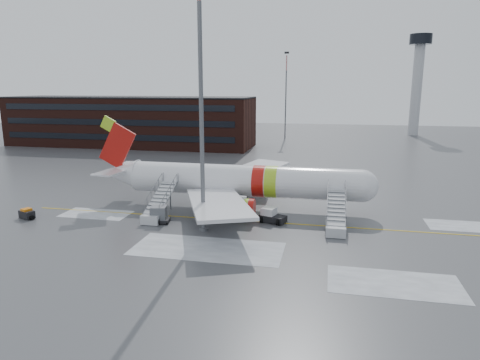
% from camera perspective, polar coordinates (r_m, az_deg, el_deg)
% --- Properties ---
extents(ground, '(260.00, 260.00, 0.00)m').
position_cam_1_polar(ground, '(48.55, 5.82, -5.40)').
color(ground, '#494C4F').
rests_on(ground, ground).
extents(airliner, '(35.03, 32.97, 11.18)m').
position_cam_1_polar(airliner, '(52.49, -0.57, -0.12)').
color(airliner, white).
rests_on(airliner, ground).
extents(airstair_fwd, '(2.05, 7.70, 3.48)m').
position_cam_1_polar(airstair_fwd, '(45.63, 12.65, -5.41)').
color(airstair_fwd, '#B5B7BD').
rests_on(airstair_fwd, ground).
extents(airstair_aft, '(2.05, 7.70, 3.48)m').
position_cam_1_polar(airstair_aft, '(49.31, -11.02, -4.00)').
color(airstair_aft, silver).
rests_on(airstair_aft, ground).
extents(pushback_tug, '(3.17, 2.76, 1.62)m').
position_cam_1_polar(pushback_tug, '(47.71, 4.21, -4.79)').
color(pushback_tug, black).
rests_on(pushback_tug, ground).
extents(uld_container, '(2.56, 2.06, 1.87)m').
position_cam_1_polar(uld_container, '(48.17, -10.77, -4.62)').
color(uld_container, black).
rests_on(uld_container, ground).
extents(baggage_tractor, '(2.39, 1.62, 1.17)m').
position_cam_1_polar(baggage_tractor, '(54.67, -26.54, -4.10)').
color(baggage_tractor, black).
rests_on(baggage_tractor, ground).
extents(light_mast_near, '(1.20, 1.20, 28.49)m').
position_cam_1_polar(light_mast_near, '(42.84, -5.24, 12.14)').
color(light_mast_near, '#595B60').
rests_on(light_mast_near, ground).
extents(terminal_building, '(62.00, 16.11, 12.30)m').
position_cam_1_polar(terminal_building, '(112.87, -14.42, 7.62)').
color(terminal_building, '#3F1E16').
rests_on(terminal_building, ground).
extents(control_tower, '(6.40, 6.40, 30.00)m').
position_cam_1_polar(control_tower, '(143.35, 22.63, 13.03)').
color(control_tower, '#B2B5BA').
rests_on(control_tower, ground).
extents(light_mast_far_n, '(1.20, 1.20, 24.25)m').
position_cam_1_polar(light_mast_far_n, '(124.67, 6.15, 11.86)').
color(light_mast_far_n, '#595B60').
rests_on(light_mast_far_n, ground).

